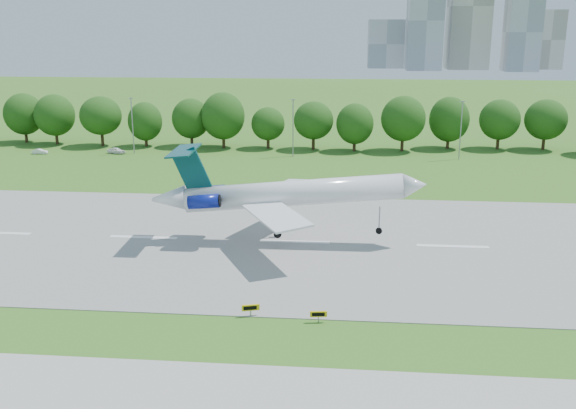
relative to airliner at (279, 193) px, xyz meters
name	(u,v)px	position (x,y,z in m)	size (l,w,h in m)	color
ground	(62,321)	(-18.03, -24.94, -6.53)	(600.00, 600.00, 0.00)	#36631A
runway	(143,238)	(-18.03, 0.06, -6.49)	(400.00, 45.00, 0.08)	gray
tree_line	(232,120)	(-18.03, 67.06, -0.34)	(288.40, 8.40, 10.40)	#382314
light_poles	(212,126)	(-20.53, 57.06, -0.19)	(175.90, 0.25, 12.19)	gray
skyline	(462,22)	(82.13, 365.67, 23.94)	(127.00, 52.00, 80.00)	#B2B2B7
airliner	(279,193)	(0.00, 0.00, 0.00)	(35.05, 25.47, 11.15)	white
taxi_sign_centre	(251,308)	(-0.47, -22.24, -5.64)	(1.70, 0.63, 1.20)	gray
taxi_sign_right	(318,314)	(6.05, -22.95, -5.70)	(1.61, 0.39, 1.12)	gray
service_vehicle_a	(40,152)	(-58.47, 54.73, -5.98)	(1.14, 3.28, 1.08)	white
service_vehicle_b	(116,151)	(-41.92, 56.64, -5.85)	(1.60, 3.97, 1.35)	white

